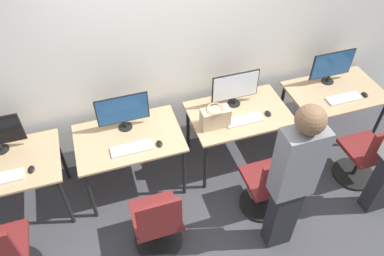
{
  "coord_description": "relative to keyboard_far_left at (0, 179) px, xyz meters",
  "views": [
    {
      "loc": [
        -0.81,
        -2.37,
        3.47
      ],
      "look_at": [
        0.0,
        0.14,
        0.89
      ],
      "focal_mm": 35.0,
      "sensor_mm": 36.0,
      "label": 1
    }
  ],
  "objects": [
    {
      "name": "desk_left",
      "position": [
        1.22,
        0.17,
        -0.09
      ],
      "size": [
        1.08,
        0.72,
        0.74
      ],
      "color": "tan",
      "rests_on": "ground_plane"
    },
    {
      "name": "keyboard_left",
      "position": [
        1.22,
        -0.0,
        0.0
      ],
      "size": [
        0.41,
        0.14,
        0.02
      ],
      "color": "silver",
      "rests_on": "desk_left"
    },
    {
      "name": "desk_far_right",
      "position": [
        3.67,
        0.17,
        -0.09
      ],
      "size": [
        1.08,
        0.72,
        0.74
      ],
      "color": "tan",
      "rests_on": "ground_plane"
    },
    {
      "name": "office_chair_right",
      "position": [
        2.47,
        -0.6,
        -0.37
      ],
      "size": [
        0.48,
        0.48,
        0.91
      ],
      "color": "black",
      "rests_on": "ground_plane"
    },
    {
      "name": "person_right",
      "position": [
        2.43,
        -0.97,
        0.23
      ],
      "size": [
        0.36,
        0.23,
        1.77
      ],
      "color": "#232328",
      "rests_on": "ground_plane"
    },
    {
      "name": "keyboard_far_left",
      "position": [
        0.0,
        0.0,
        0.0
      ],
      "size": [
        0.41,
        0.14,
        0.02
      ],
      "color": "silver",
      "rests_on": "desk_far_left"
    },
    {
      "name": "monitor_right",
      "position": [
        2.45,
        0.33,
        0.22
      ],
      "size": [
        0.53,
        0.14,
        0.41
      ],
      "color": "black",
      "rests_on": "desk_right"
    },
    {
      "name": "office_chair_left",
      "position": [
        1.29,
        -0.68,
        -0.37
      ],
      "size": [
        0.48,
        0.48,
        0.91
      ],
      "color": "black",
      "rests_on": "ground_plane"
    },
    {
      "name": "handbag",
      "position": [
        2.12,
        0.06,
        0.11
      ],
      "size": [
        0.3,
        0.18,
        0.25
      ],
      "color": "tan",
      "rests_on": "desk_right"
    },
    {
      "name": "keyboard_far_right",
      "position": [
        3.67,
        0.02,
        0.0
      ],
      "size": [
        0.41,
        0.14,
        0.02
      ],
      "color": "silver",
      "rests_on": "desk_far_right"
    },
    {
      "name": "keyboard_right",
      "position": [
        2.45,
        0.04,
        0.0
      ],
      "size": [
        0.41,
        0.14,
        0.02
      ],
      "color": "silver",
      "rests_on": "desk_right"
    },
    {
      "name": "wall_back",
      "position": [
        1.83,
        0.65,
        0.65
      ],
      "size": [
        12.0,
        0.05,
        2.8
      ],
      "color": "silver",
      "rests_on": "ground_plane"
    },
    {
      "name": "monitor_far_right",
      "position": [
        3.67,
        0.36,
        0.22
      ],
      "size": [
        0.53,
        0.14,
        0.41
      ],
      "color": "black",
      "rests_on": "desk_far_right"
    },
    {
      "name": "mouse_far_right",
      "position": [
        3.93,
        -0.0,
        0.01
      ],
      "size": [
        0.06,
        0.09,
        0.03
      ],
      "color": "black",
      "rests_on": "desk_far_right"
    },
    {
      "name": "mouse_right",
      "position": [
        2.73,
        0.05,
        0.01
      ],
      "size": [
        0.06,
        0.09,
        0.03
      ],
      "color": "black",
      "rests_on": "desk_right"
    },
    {
      "name": "office_chair_far_right",
      "position": [
        3.68,
        -0.56,
        -0.37
      ],
      "size": [
        0.48,
        0.48,
        0.91
      ],
      "color": "black",
      "rests_on": "ground_plane"
    },
    {
      "name": "office_chair_far_left",
      "position": [
        -0.06,
        -0.57,
        -0.37
      ],
      "size": [
        0.48,
        0.48,
        0.91
      ],
      "color": "black",
      "rests_on": "ground_plane"
    },
    {
      "name": "desk_right",
      "position": [
        2.45,
        0.17,
        -0.09
      ],
      "size": [
        1.08,
        0.72,
        0.74
      ],
      "color": "tan",
      "rests_on": "ground_plane"
    },
    {
      "name": "desk_far_left",
      "position": [
        -0.0,
        0.17,
        -0.09
      ],
      "size": [
        1.08,
        0.72,
        0.74
      ],
      "color": "tan",
      "rests_on": "ground_plane"
    },
    {
      "name": "monitor_left",
      "position": [
        1.22,
        0.33,
        0.22
      ],
      "size": [
        0.53,
        0.14,
        0.41
      ],
      "color": "black",
      "rests_on": "desk_left"
    },
    {
      "name": "mouse_left",
      "position": [
        1.5,
        -0.03,
        0.01
      ],
      "size": [
        0.06,
        0.09,
        0.03
      ],
      "color": "black",
      "rests_on": "desk_left"
    },
    {
      "name": "mouse_far_left",
      "position": [
        0.28,
        0.02,
        0.01
      ],
      "size": [
        0.06,
        0.09,
        0.03
      ],
      "color": "black",
      "rests_on": "desk_far_left"
    },
    {
      "name": "ground_plane",
      "position": [
        1.83,
        -0.19,
        -0.75
      ],
      "size": [
        20.0,
        20.0,
        0.0
      ],
      "primitive_type": "plane",
      "color": "#3D3D42"
    }
  ]
}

